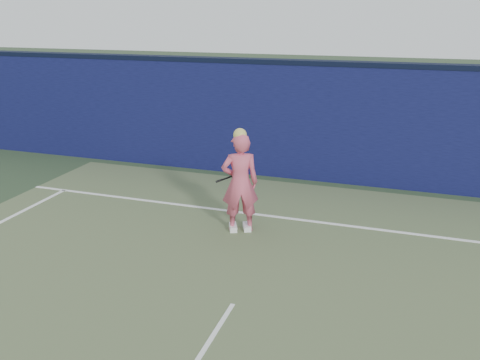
% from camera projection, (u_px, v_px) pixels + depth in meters
% --- Properties ---
extents(ground, '(80.00, 80.00, 0.00)m').
position_uv_depth(ground, '(203.00, 352.00, 5.61)').
color(ground, '#283D25').
rests_on(ground, ground).
extents(backstop_wall, '(24.00, 0.40, 2.50)m').
position_uv_depth(backstop_wall, '(315.00, 124.00, 11.07)').
color(backstop_wall, '#0C0F37').
rests_on(backstop_wall, ground).
extents(wall_cap, '(24.00, 0.42, 0.10)m').
position_uv_depth(wall_cap, '(318.00, 63.00, 10.66)').
color(wall_cap, black).
rests_on(wall_cap, backstop_wall).
extents(player, '(0.73, 0.63, 1.79)m').
position_uv_depth(player, '(240.00, 183.00, 8.47)').
color(player, '#CB4F66').
rests_on(player, ground).
extents(racket, '(0.50, 0.35, 0.31)m').
position_uv_depth(racket, '(238.00, 175.00, 8.91)').
color(racket, black).
rests_on(racket, ground).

